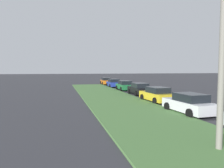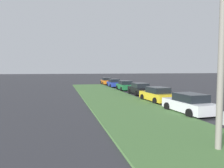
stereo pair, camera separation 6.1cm
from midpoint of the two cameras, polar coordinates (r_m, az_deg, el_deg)
grass_median at (r=14.05m, az=8.66°, el=-8.89°), size 60.00×6.00×0.12m
parked_car_white at (r=16.13m, az=20.21°, el=-5.05°), size 4.39×2.20×1.47m
parked_car_yellow at (r=20.97m, az=12.18°, el=-2.85°), size 4.39×2.20×1.47m
parked_car_black at (r=26.71m, az=7.56°, el=-1.34°), size 4.31×2.04×1.47m
parked_car_green at (r=32.06m, az=3.59°, el=-0.43°), size 4.35×2.11×1.47m
parked_car_blue at (r=37.73m, az=0.54°, el=0.24°), size 4.33×2.08×1.47m
parked_car_orange at (r=44.14m, az=-1.49°, el=0.79°), size 4.38×2.17×1.47m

